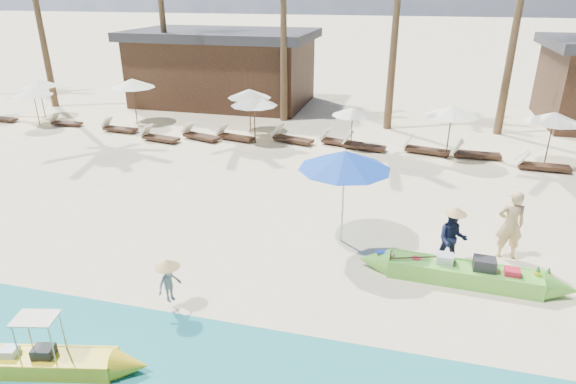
% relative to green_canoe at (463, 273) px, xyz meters
% --- Properties ---
extents(ground, '(240.00, 240.00, 0.00)m').
position_rel_green_canoe_xyz_m(ground, '(-4.82, -0.40, -0.24)').
color(ground, beige).
rests_on(ground, ground).
extents(green_canoe, '(5.67, 0.89, 0.72)m').
position_rel_green_canoe_xyz_m(green_canoe, '(0.00, 0.00, 0.00)').
color(green_canoe, '#63BF3A').
rests_on(green_canoe, ground).
extents(yellow_canoe, '(4.64, 1.32, 1.22)m').
position_rel_green_canoe_xyz_m(yellow_canoe, '(-7.90, -5.10, -0.04)').
color(yellow_canoe, yellow).
rests_on(yellow_canoe, ground).
extents(tourist, '(0.75, 0.55, 1.90)m').
position_rel_green_canoe_xyz_m(tourist, '(1.19, 1.53, 0.71)').
color(tourist, tan).
rests_on(tourist, ground).
extents(vendor_green, '(0.75, 0.58, 1.53)m').
position_rel_green_canoe_xyz_m(vendor_green, '(-0.28, 0.70, 0.52)').
color(vendor_green, '#131834').
rests_on(vendor_green, ground).
extents(vendor_yellow, '(0.57, 0.69, 0.93)m').
position_rel_green_canoe_xyz_m(vendor_yellow, '(-6.37, -2.70, 0.40)').
color(vendor_yellow, gray).
rests_on(vendor_yellow, ground).
extents(blue_umbrella, '(2.49, 2.49, 2.68)m').
position_rel_green_canoe_xyz_m(blue_umbrella, '(-3.16, 1.31, 2.18)').
color(blue_umbrella, '#99999E').
rests_on(blue_umbrella, ground).
extents(resort_parasol_1, '(2.01, 2.01, 2.07)m').
position_rel_green_canoe_xyz_m(resort_parasol_1, '(-21.18, 11.27, 1.63)').
color(resort_parasol_1, '#392517').
rests_on(resort_parasol_1, ground).
extents(lounger_1_right, '(1.73, 0.61, 0.58)m').
position_rel_green_canoe_xyz_m(lounger_1_right, '(-22.78, 9.85, -0.05)').
color(lounger_1_right, '#392517').
rests_on(lounger_1_right, ground).
extents(resort_parasol_2, '(1.89, 1.89, 1.95)m').
position_rel_green_canoe_xyz_m(resort_parasol_2, '(-20.19, 9.67, 1.51)').
color(resort_parasol_2, '#392517').
rests_on(resort_parasol_2, ground).
extents(lounger_2_left, '(1.66, 0.57, 0.56)m').
position_rel_green_canoe_xyz_m(lounger_2_left, '(-18.87, 9.95, -0.06)').
color(lounger_2_left, '#392517').
rests_on(lounger_2_left, ground).
extents(resort_parasol_3, '(2.27, 2.27, 2.33)m').
position_rel_green_canoe_xyz_m(resort_parasol_3, '(-15.50, 11.30, 1.86)').
color(resort_parasol_3, '#392517').
rests_on(resort_parasol_3, ground).
extents(lounger_3_left, '(1.87, 0.73, 0.62)m').
position_rel_green_canoe_xyz_m(lounger_3_left, '(-15.55, 9.62, -0.04)').
color(lounger_3_left, '#392517').
rests_on(lounger_3_left, ground).
extents(lounger_3_right, '(1.96, 0.90, 0.64)m').
position_rel_green_canoe_xyz_m(lounger_3_right, '(-12.84, 8.69, -0.03)').
color(lounger_3_right, '#392517').
rests_on(lounger_3_right, ground).
extents(resort_parasol_4, '(2.08, 2.08, 2.14)m').
position_rel_green_canoe_xyz_m(resort_parasol_4, '(-9.15, 11.13, 1.69)').
color(resort_parasol_4, '#392517').
rests_on(resort_parasol_4, ground).
extents(lounger_4_left, '(2.03, 1.15, 0.66)m').
position_rel_green_canoe_xyz_m(lounger_4_left, '(-11.12, 9.42, -0.02)').
color(lounger_4_left, '#392517').
rests_on(lounger_4_left, ground).
extents(lounger_4_right, '(1.93, 0.96, 0.63)m').
position_rel_green_canoe_xyz_m(lounger_4_right, '(-9.49, 9.73, -0.03)').
color(lounger_4_right, '#392517').
rests_on(lounger_4_right, ground).
extents(resort_parasol_5, '(2.10, 2.10, 2.16)m').
position_rel_green_canoe_xyz_m(resort_parasol_5, '(-8.39, 9.54, 1.71)').
color(resort_parasol_5, '#392517').
rests_on(resort_parasol_5, ground).
extents(lounger_5_left, '(2.07, 1.14, 0.67)m').
position_rel_green_canoe_xyz_m(lounger_5_left, '(-6.84, 10.03, -0.02)').
color(lounger_5_left, '#392517').
rests_on(lounger_5_left, ground).
extents(resort_parasol_6, '(1.80, 1.80, 1.86)m').
position_rel_green_canoe_xyz_m(resort_parasol_6, '(-4.02, 9.84, 1.43)').
color(resort_parasol_6, '#392517').
rests_on(resort_parasol_6, ground).
extents(lounger_6_left, '(2.01, 1.02, 0.65)m').
position_rel_green_canoe_xyz_m(lounger_6_left, '(-4.60, 10.16, -0.02)').
color(lounger_6_left, '#392517').
rests_on(lounger_6_left, ground).
extents(lounger_6_right, '(1.95, 0.87, 0.64)m').
position_rel_green_canoe_xyz_m(lounger_6_right, '(-3.53, 9.80, -0.03)').
color(lounger_6_right, '#392517').
rests_on(lounger_6_right, ground).
extents(resort_parasol_7, '(2.16, 2.16, 2.22)m').
position_rel_green_canoe_xyz_m(resort_parasol_7, '(0.03, 9.54, 1.76)').
color(resort_parasol_7, '#392517').
rests_on(resort_parasol_7, ground).
extents(lounger_7_left, '(2.03, 0.97, 0.66)m').
position_rel_green_canoe_xyz_m(lounger_7_left, '(-0.88, 9.90, -0.02)').
color(lounger_7_left, '#392517').
rests_on(lounger_7_left, ground).
extents(lounger_7_right, '(1.97, 0.64, 0.67)m').
position_rel_green_canoe_xyz_m(lounger_7_right, '(1.14, 9.81, -0.02)').
color(lounger_7_right, '#392517').
rests_on(lounger_7_right, ground).
extents(resort_parasol_8, '(2.10, 2.10, 2.17)m').
position_rel_green_canoe_xyz_m(resort_parasol_8, '(3.85, 9.66, 1.71)').
color(resort_parasol_8, '#392517').
rests_on(resort_parasol_8, ground).
extents(lounger_8_left, '(2.00, 0.69, 0.67)m').
position_rel_green_canoe_xyz_m(lounger_8_left, '(3.52, 8.93, -0.02)').
color(lounger_8_left, '#392517').
rests_on(lounger_8_left, ground).
extents(pavilion_west, '(10.80, 6.60, 4.30)m').
position_rel_green_canoe_xyz_m(pavilion_west, '(-12.82, 17.10, 1.95)').
color(pavilion_west, '#392517').
rests_on(pavilion_west, ground).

